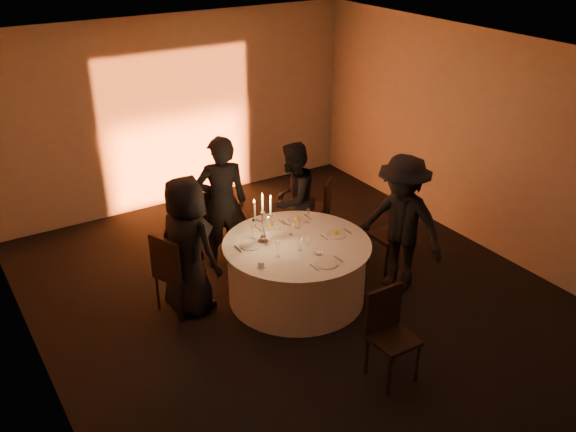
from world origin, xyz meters
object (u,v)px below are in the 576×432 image
chair_left (173,269)px  chair_front (389,329)px  guest_back_right (293,199)px  guest_right (401,224)px  guest_left (187,246)px  banquet_table (297,271)px  chair_right (394,228)px  guest_back_left (222,203)px  candelabra (263,226)px  coffee_cup (261,264)px  chair_back_right (321,204)px  chair_back_left (212,217)px

chair_left → chair_front: 2.63m
guest_back_right → guest_right: bearing=83.9°
guest_left → guest_right: (2.45, -0.92, 0.03)m
banquet_table → guest_right: guest_right is taller
banquet_table → chair_right: (1.54, -0.01, 0.17)m
chair_left → guest_back_right: (1.98, 0.51, 0.22)m
banquet_table → guest_back_right: size_ratio=1.12×
chair_front → guest_back_left: (-0.41, 2.91, 0.37)m
chair_front → guest_left: size_ratio=0.57×
guest_left → candelabra: bearing=-127.1°
coffee_cup → candelabra: bearing=57.8°
chair_left → guest_back_right: size_ratio=0.64×
chair_right → guest_back_left: (-1.93, 1.21, 0.37)m
chair_back_right → guest_left: guest_left is taller
banquet_table → guest_back_left: (-0.39, 1.20, 0.54)m
chair_front → guest_back_left: guest_back_left is taller
chair_left → coffee_cup: size_ratio=9.38×
chair_right → guest_back_left: 2.31m
chair_front → coffee_cup: chair_front is taller
banquet_table → candelabra: bearing=145.6°
chair_right → guest_left: size_ratio=0.57×
guest_back_left → coffee_cup: size_ratio=16.79×
chair_back_right → guest_back_right: bearing=-21.4°
chair_back_right → candelabra: size_ratio=1.31×
chair_left → candelabra: bearing=-128.1°
chair_back_left → coffee_cup: bearing=94.7°
guest_back_left → coffee_cup: 1.47m
chair_front → chair_right: bearing=48.9°
chair_front → guest_back_right: size_ratio=0.61×
guest_right → chair_front: bearing=-64.1°
chair_front → candelabra: (-0.36, 1.94, 0.44)m
guest_right → chair_right: bearing=126.4°
chair_left → chair_back_left: chair_left is taller
banquet_table → chair_front: 1.72m
guest_left → guest_back_right: guest_left is taller
chair_right → guest_back_left: size_ratio=0.53×
candelabra → chair_back_left: bearing=92.1°
chair_left → guest_back_left: (1.00, 0.69, 0.34)m
coffee_cup → guest_left: bearing=128.7°
chair_back_left → guest_right: bearing=141.7°
chair_left → chair_back_left: size_ratio=1.03×
chair_front → guest_back_left: bearing=98.7°
chair_front → guest_back_right: guest_back_right is taller
guest_back_right → candelabra: (-0.93, -0.80, 0.19)m
guest_back_right → guest_back_left: bearing=-40.2°
chair_left → candelabra: candelabra is taller
banquet_table → guest_back_right: (0.59, 1.03, 0.42)m
candelabra → banquet_table: bearing=-34.4°
guest_back_left → guest_back_right: guest_back_left is taller
guest_back_right → candelabra: 1.24m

